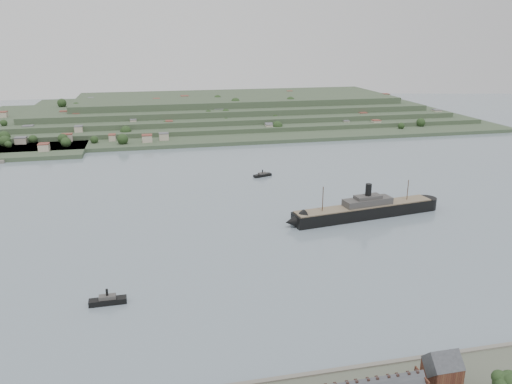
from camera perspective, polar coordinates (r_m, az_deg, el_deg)
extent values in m
plane|color=slate|center=(315.42, -0.12, -3.70)|extent=(1400.00, 1400.00, 0.00)
cube|color=slate|center=(189.46, 10.23, -19.49)|extent=(220.00, 2.00, 2.60)
cube|color=#452118|center=(177.86, 18.41, -19.50)|extent=(0.50, 8.40, 3.00)
cube|color=#2F1E1A|center=(172.31, 15.10, -19.94)|extent=(0.90, 1.40, 3.20)
cube|color=#2F1E1A|center=(174.60, 16.81, -19.54)|extent=(0.90, 1.40, 3.20)
cube|color=#452118|center=(187.25, 20.44, -18.97)|extent=(10.00, 10.00, 9.00)
cube|color=#34373B|center=(184.68, 20.59, -17.84)|extent=(10.40, 10.18, 10.18)
cube|color=#30432D|center=(659.69, -6.93, 7.68)|extent=(760.00, 260.00, 4.00)
cube|color=#30432D|center=(685.64, -5.48, 8.48)|extent=(680.00, 220.00, 5.00)
cube|color=#30432D|center=(701.46, -4.42, 9.17)|extent=(600.00, 200.00, 6.00)
cube|color=#30432D|center=(717.46, -3.41, 9.90)|extent=(520.00, 180.00, 7.00)
cube|color=#30432D|center=(733.66, -2.43, 10.68)|extent=(440.00, 160.00, 8.00)
cube|color=#30432D|center=(565.42, -26.34, 4.30)|extent=(150.00, 90.00, 4.00)
cube|color=black|center=(333.43, 12.24, -2.21)|extent=(99.97, 27.01, 7.71)
cone|color=black|center=(310.46, 4.49, -3.35)|extent=(14.94, 14.94, 13.21)
cylinder|color=black|center=(361.78, 18.88, -1.20)|extent=(13.21, 13.21, 7.71)
cube|color=#71624B|center=(332.06, 12.29, -1.53)|extent=(97.64, 25.61, 0.66)
cube|color=#403D3B|center=(332.45, 12.64, -1.09)|extent=(34.10, 14.45, 4.40)
cube|color=#403D3B|center=(331.53, 12.67, -0.60)|extent=(18.53, 10.11, 2.75)
cylinder|color=black|center=(330.28, 12.72, 0.09)|extent=(3.96, 3.96, 9.91)
cylinder|color=#453020|center=(314.58, 7.64, -0.93)|extent=(0.55, 0.55, 17.62)
cylinder|color=#453020|center=(348.65, 16.94, 0.11)|extent=(0.55, 0.55, 15.42)
cube|color=black|center=(236.24, -16.58, -11.88)|extent=(16.36, 4.59, 2.61)
cube|color=#403D3B|center=(235.31, -16.62, -11.46)|extent=(7.38, 3.59, 1.96)
cylinder|color=black|center=(234.29, -16.67, -11.00)|extent=(1.09, 1.09, 3.80)
cube|color=black|center=(419.76, 0.75, 1.92)|extent=(16.48, 9.30, 2.12)
cube|color=#403D3B|center=(419.34, 0.75, 2.13)|extent=(7.91, 5.65, 1.59)
cylinder|color=black|center=(418.87, 0.75, 2.37)|extent=(0.88, 0.88, 3.09)
sphere|color=#1E3116|center=(188.29, 26.56, -19.06)|extent=(7.66, 7.66, 7.66)
sphere|color=#1E3116|center=(189.53, 26.96, -18.55)|extent=(5.96, 5.96, 5.96)
sphere|color=#1E3116|center=(186.21, 27.13, -18.79)|extent=(5.11, 5.11, 5.11)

